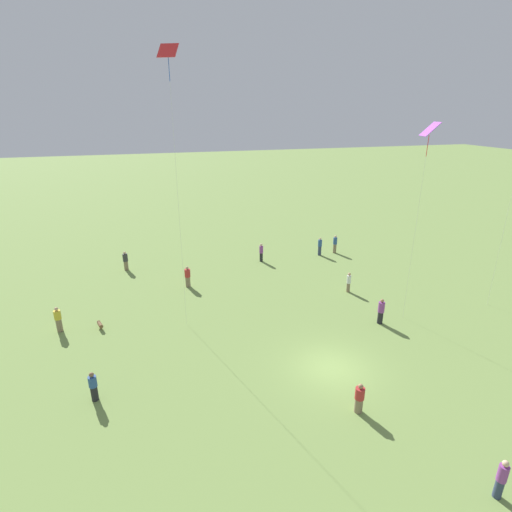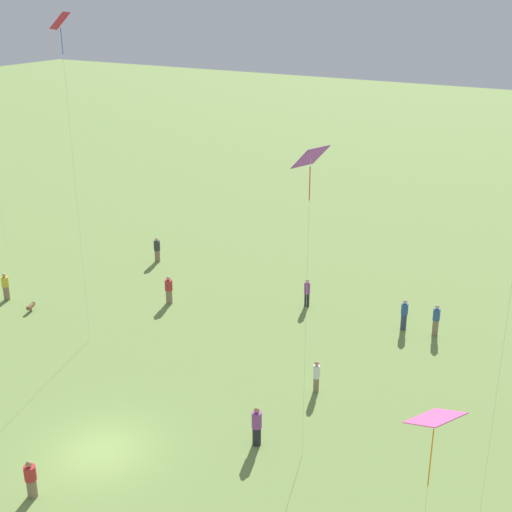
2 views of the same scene
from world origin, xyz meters
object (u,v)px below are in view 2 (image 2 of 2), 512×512
at_px(person_3, 436,320).
at_px(kite_1, 310,167).
at_px(person_2, 6,287).
at_px(person_0, 307,293).
at_px(dog_0, 31,306).
at_px(kite_2, 434,424).
at_px(person_1, 31,479).
at_px(person_10, 257,426).
at_px(person_8, 316,376).
at_px(person_6, 169,290).
at_px(kite_3, 61,37).
at_px(person_5, 404,315).
at_px(person_7, 157,250).

bearing_deg(person_3, kite_1, -161.87).
bearing_deg(person_2, person_0, 35.27).
xyz_separation_m(person_3, dog_0, (-9.01, 21.94, -0.61)).
xyz_separation_m(kite_2, dog_0, (10.79, 27.20, -7.32)).
distance_m(person_0, person_1, 20.78).
relative_size(person_10, dog_0, 2.30).
bearing_deg(person_8, person_6, 167.67).
relative_size(person_0, person_1, 1.11).
xyz_separation_m(kite_2, kite_3, (9.70, 21.59, 8.42)).
height_order(person_0, person_2, person_0).
height_order(person_5, person_6, person_5).
bearing_deg(person_5, kite_3, 170.65).
distance_m(person_5, kite_1, 17.52).
distance_m(person_2, person_10, 21.49).
xyz_separation_m(person_1, kite_2, (1.08, -14.67, 6.86)).
distance_m(person_3, person_8, 9.24).
xyz_separation_m(person_6, person_7, (5.26, 4.91, 0.01)).
height_order(person_8, person_10, person_10).
height_order(person_2, person_6, person_6).
relative_size(person_8, kite_3, 0.10).
relative_size(person_5, dog_0, 2.31).
relative_size(person_0, person_8, 1.09).
bearing_deg(kite_1, person_6, -62.01).
distance_m(person_3, person_6, 15.92).
bearing_deg(person_8, person_1, -108.20).
distance_m(person_6, kite_2, 26.89).
xyz_separation_m(person_10, kite_3, (3.64, 12.73, 15.16)).
distance_m(person_2, person_8, 21.24).
bearing_deg(person_2, person_6, 35.31).
bearing_deg(dog_0, person_1, -61.33).
height_order(person_0, person_8, person_0).
height_order(person_7, dog_0, person_7).
bearing_deg(dog_0, person_5, 5.76).
relative_size(person_1, person_6, 0.90).
height_order(person_6, kite_3, kite_3).
xyz_separation_m(person_2, person_3, (8.61, -24.46, 0.06)).
height_order(kite_1, kite_2, kite_1).
relative_size(person_2, person_3, 0.95).
relative_size(person_7, person_10, 0.98).
bearing_deg(dog_0, person_7, 63.16).
distance_m(person_8, kite_1, 12.57).
bearing_deg(person_0, person_6, -32.74).
xyz_separation_m(person_1, person_8, (12.24, -6.19, 0.06)).
xyz_separation_m(person_2, kite_1, (-4.88, -22.90, 11.45)).
bearing_deg(person_10, person_1, 34.16).
relative_size(person_5, person_7, 1.03).
bearing_deg(person_2, kite_2, -12.37).
distance_m(person_1, person_7, 24.70).
relative_size(person_3, person_6, 1.04).
bearing_deg(person_5, person_7, 131.89).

